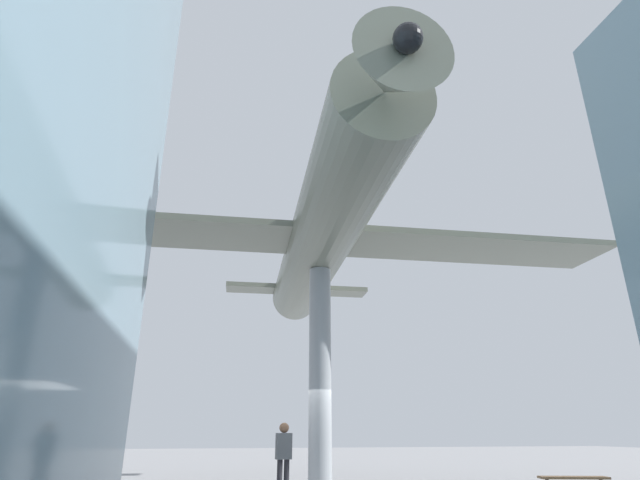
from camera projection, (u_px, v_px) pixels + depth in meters
support_pylon_central at (320, 375)px, 13.13m from camera, size 0.59×0.59×5.78m
suspended_airplane at (321, 237)px, 14.32m from camera, size 17.63×15.14×2.73m
visitor_person at (284, 452)px, 12.90m from camera, size 0.42×0.26×1.71m
plaza_bench at (574, 479)px, 11.75m from camera, size 1.61×0.77×0.50m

